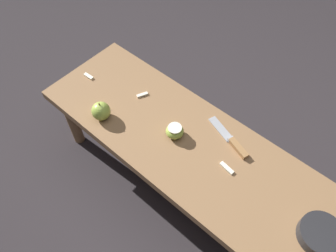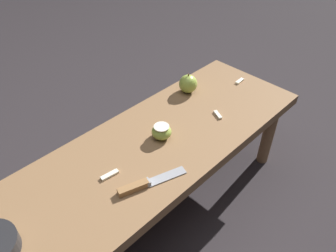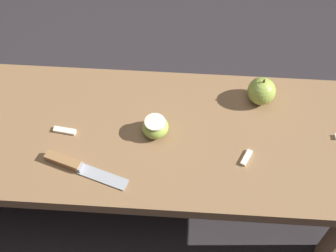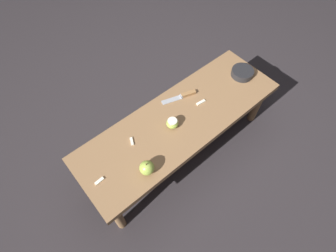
% 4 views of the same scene
% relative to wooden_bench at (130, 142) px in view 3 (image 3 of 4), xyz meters
% --- Properties ---
extents(ground_plane, '(8.00, 8.00, 0.00)m').
position_rel_wooden_bench_xyz_m(ground_plane, '(0.00, 0.00, -0.34)').
color(ground_plane, '#2D282B').
extents(wooden_bench, '(1.32, 0.44, 0.38)m').
position_rel_wooden_bench_xyz_m(wooden_bench, '(0.00, 0.00, 0.00)').
color(wooden_bench, olive).
rests_on(wooden_bench, ground_plane).
extents(knife, '(0.22, 0.10, 0.02)m').
position_rel_wooden_bench_xyz_m(knife, '(-0.13, -0.11, 0.05)').
color(knife, '#9EA0A5').
rests_on(knife, wooden_bench).
extents(apple_whole, '(0.08, 0.08, 0.09)m').
position_rel_wooden_bench_xyz_m(apple_whole, '(0.35, 0.13, 0.09)').
color(apple_whole, '#9EB747').
rests_on(apple_whole, wooden_bench).
extents(apple_cut, '(0.07, 0.07, 0.05)m').
position_rel_wooden_bench_xyz_m(apple_cut, '(0.07, 0.01, 0.07)').
color(apple_cut, '#9EB747').
rests_on(apple_cut, wooden_bench).
extents(apple_slice_near_knife, '(0.06, 0.02, 0.01)m').
position_rel_wooden_bench_xyz_m(apple_slice_near_knife, '(-0.17, -0.01, 0.05)').
color(apple_slice_near_knife, white).
rests_on(apple_slice_near_knife, wooden_bench).
extents(apple_slice_center, '(0.03, 0.05, 0.01)m').
position_rel_wooden_bench_xyz_m(apple_slice_center, '(0.31, -0.06, 0.05)').
color(apple_slice_center, white).
rests_on(apple_slice_center, wooden_bench).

